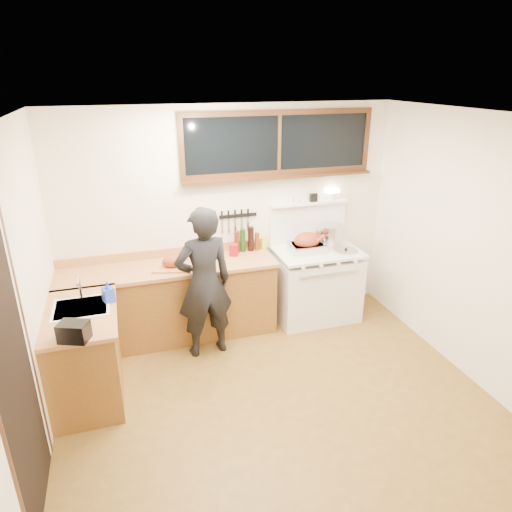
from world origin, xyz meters
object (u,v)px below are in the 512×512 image
object	(u,v)px
man	(204,283)
cutting_board	(173,263)
vintage_stove	(315,282)
roast_turkey	(307,243)

from	to	relation	value
man	cutting_board	bearing A→B (deg)	126.92
vintage_stove	roast_turkey	world-z (taller)	vintage_stove
man	roast_turkey	distance (m)	1.40
vintage_stove	cutting_board	xyz separation A→B (m)	(-1.75, -0.03, 0.49)
vintage_stove	man	world-z (taller)	man
man	cutting_board	distance (m)	0.47
cutting_board	roast_turkey	world-z (taller)	roast_turkey
vintage_stove	cutting_board	distance (m)	1.82
cutting_board	roast_turkey	bearing A→B (deg)	0.98
man	cutting_board	xyz separation A→B (m)	(-0.27, 0.37, 0.11)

